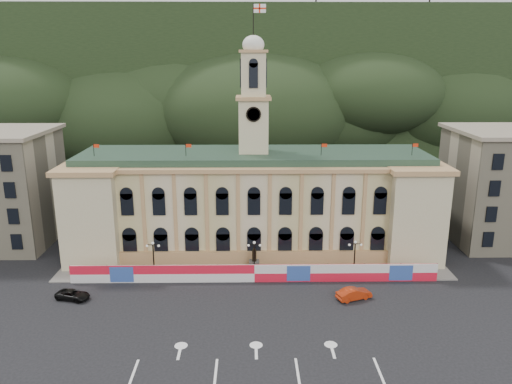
{
  "coord_description": "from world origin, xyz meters",
  "views": [
    {
      "loc": [
        -0.65,
        -47.52,
        29.75
      ],
      "look_at": [
        0.25,
        18.0,
        11.92
      ],
      "focal_mm": 35.0,
      "sensor_mm": 36.0,
      "label": 1
    }
  ],
  "objects_px": {
    "black_suv": "(73,295)",
    "red_sedan": "(354,294)",
    "lamp_center": "(254,255)",
    "statue": "(254,265)"
  },
  "relations": [
    {
      "from": "black_suv",
      "to": "red_sedan",
      "type": "bearing_deg",
      "value": -75.64
    },
    {
      "from": "statue",
      "to": "red_sedan",
      "type": "relative_size",
      "value": 0.77
    },
    {
      "from": "statue",
      "to": "black_suv",
      "type": "distance_m",
      "value": 24.35
    },
    {
      "from": "red_sedan",
      "to": "black_suv",
      "type": "height_order",
      "value": "red_sedan"
    },
    {
      "from": "lamp_center",
      "to": "black_suv",
      "type": "bearing_deg",
      "value": -163.69
    },
    {
      "from": "red_sedan",
      "to": "lamp_center",
      "type": "bearing_deg",
      "value": 39.39
    },
    {
      "from": "lamp_center",
      "to": "red_sedan",
      "type": "distance_m",
      "value": 14.65
    },
    {
      "from": "statue",
      "to": "black_suv",
      "type": "bearing_deg",
      "value": -161.43
    },
    {
      "from": "black_suv",
      "to": "statue",
      "type": "bearing_deg",
      "value": -56.33
    },
    {
      "from": "statue",
      "to": "lamp_center",
      "type": "bearing_deg",
      "value": -90.0
    }
  ]
}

